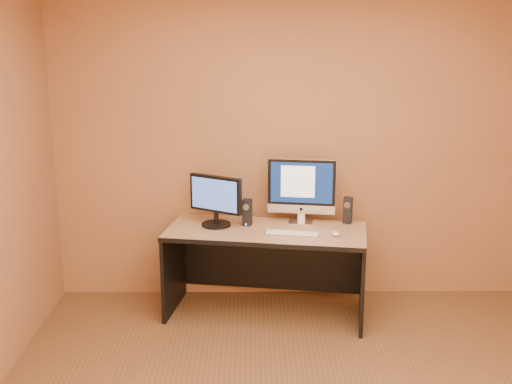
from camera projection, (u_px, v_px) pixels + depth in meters
walls at (319, 215)px, 3.37m from camera, size 4.00×4.00×2.60m
desk at (266, 272)px, 5.11m from camera, size 1.64×0.92×0.72m
imac at (301, 191)px, 5.13m from camera, size 0.58×0.29×0.53m
second_monitor at (216, 201)px, 5.07m from camera, size 0.52×0.43×0.41m
speaker_left at (247, 212)px, 5.10m from camera, size 0.08×0.09×0.21m
speaker_right at (348, 210)px, 5.16m from camera, size 0.09×0.09×0.21m
keyboard at (292, 233)px, 4.90m from camera, size 0.43×0.19×0.02m
mouse at (336, 233)px, 4.87m from camera, size 0.07×0.11×0.03m
cable_a at (303, 218)px, 5.31m from camera, size 0.01×0.21×0.01m
cable_b at (295, 218)px, 5.31m from camera, size 0.12×0.14×0.01m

